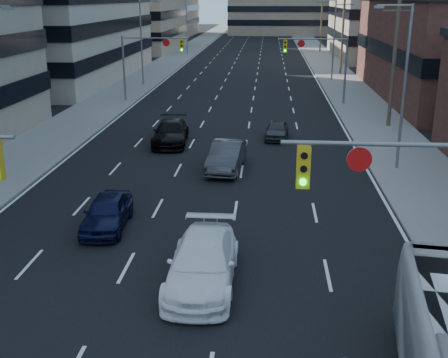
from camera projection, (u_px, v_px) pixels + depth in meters
road_surface at (255, 38)px, 131.98m from camera, size 18.00×300.00×0.02m
sidewalk_left at (207, 38)px, 132.80m from camera, size 5.00×300.00×0.15m
sidewalk_right at (304, 38)px, 131.11m from camera, size 5.00×300.00×0.15m
office_left_far at (121, 4)px, 102.82m from camera, size 20.00×30.00×16.00m
office_right_far at (409, 12)px, 88.16m from camera, size 22.00×28.00×14.00m
bg_block_right at (396, 12)px, 127.77m from camera, size 22.00×22.00×12.00m
signal_near_right at (433, 201)px, 14.43m from camera, size 6.59×0.33×6.00m
signal_far_left at (148, 55)px, 50.63m from camera, size 6.09×0.33×6.00m
signal_far_right at (320, 56)px, 49.50m from camera, size 6.09×0.33×6.00m
utility_pole_block at (395, 49)px, 40.18m from camera, size 2.20×0.28×11.00m
utility_pole_midblock at (343, 27)px, 68.62m from camera, size 2.20×0.28×11.00m
utility_pole_distant at (322, 18)px, 97.06m from camera, size 2.20×0.28×11.00m
streetlight_left_mid at (143, 39)px, 60.07m from camera, size 2.03×0.22×9.00m
streetlight_left_far at (188, 24)px, 93.25m from camera, size 2.03×0.22×9.00m
streetlight_right_near at (402, 80)px, 30.12m from camera, size 2.03×0.22×9.00m
streetlight_right_far at (333, 36)px, 63.29m from camera, size 2.03×0.22×9.00m
white_van at (203, 263)px, 18.88m from camera, size 2.27×5.50×1.59m
sedan_blue at (107, 212)px, 23.55m from camera, size 1.87×4.25×1.42m
sedan_grey_center at (227, 156)px, 31.47m from camera, size 2.10×4.95×1.59m
sedan_black_far at (171, 133)px, 37.06m from camera, size 2.53×5.47×1.55m
sedan_grey_right at (277, 130)px, 38.50m from camera, size 1.77×3.80×1.26m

